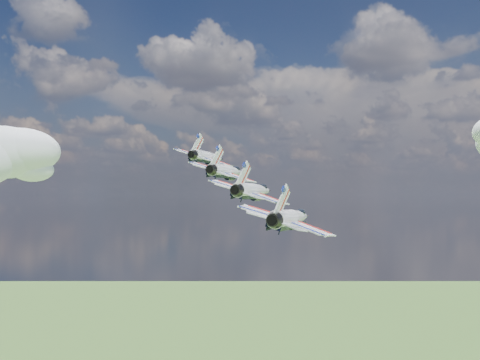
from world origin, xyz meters
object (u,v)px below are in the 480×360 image
at_px(jet_1, 228,171).
at_px(jet_3, 292,218).
at_px(jet_0, 208,157).
at_px(jet_2, 254,190).

xyz_separation_m(jet_1, jet_3, (17.02, -18.98, -5.53)).
bearing_deg(jet_1, jet_0, 125.85).
distance_m(jet_0, jet_1, 13.05).
relative_size(jet_0, jet_2, 1.00).
height_order(jet_1, jet_3, jet_1).
relative_size(jet_1, jet_3, 1.00).
distance_m(jet_1, jet_3, 26.09).
bearing_deg(jet_0, jet_2, -54.15).
bearing_deg(jet_3, jet_0, 125.85).
height_order(jet_0, jet_2, jet_0).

